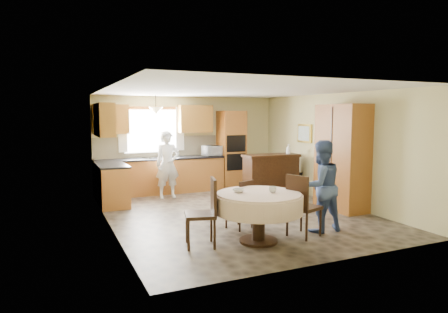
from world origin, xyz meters
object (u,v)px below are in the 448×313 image
cupboard (342,157)px  person_dining (321,186)px  dining_table (259,204)px  chair_right (301,203)px  sideboard (271,177)px  chair_back (242,202)px  chair_left (206,209)px  person_sink (168,165)px  oven_tower (231,150)px

cupboard → person_dining: size_ratio=1.41×
dining_table → chair_right: 0.76m
sideboard → dining_table: sideboard is taller
chair_back → chair_left: bearing=10.9°
chair_back → sideboard: bearing=-152.5°
cupboard → chair_right: bearing=-146.1°
cupboard → chair_left: size_ratio=2.12×
dining_table → chair_left: 0.85m
cupboard → chair_right: cupboard is taller
dining_table → chair_left: (-0.83, 0.16, -0.04)m
dining_table → person_dining: (1.27, 0.10, 0.18)m
cupboard → chair_left: (-3.52, -1.07, -0.54)m
dining_table → sideboard: bearing=56.4°
cupboard → person_sink: 4.07m
cupboard → person_dining: bearing=-141.3°
chair_right → person_sink: (-1.13, 3.95, 0.24)m
oven_tower → person_sink: (-1.99, -0.62, -0.24)m
sideboard → cupboard: size_ratio=0.62×
chair_back → person_sink: size_ratio=0.54×
chair_left → chair_back: size_ratio=1.21×
cupboard → dining_table: (-2.69, -1.23, -0.50)m
chair_back → person_sink: person_sink is taller
chair_right → person_dining: bearing=-91.6°
oven_tower → chair_left: oven_tower is taller
sideboard → person_sink: (-2.39, 0.86, 0.32)m
oven_tower → sideboard: oven_tower is taller
oven_tower → chair_right: size_ratio=2.02×
chair_left → person_dining: person_dining is taller
dining_table → person_dining: 1.29m
cupboard → person_sink: bearing=139.1°
chair_right → person_dining: (0.51, 0.16, 0.22)m
sideboard → person_sink: person_sink is taller
dining_table → chair_back: size_ratio=1.59×
cupboard → chair_back: bearing=-169.6°
sideboard → cupboard: 2.02m
sideboard → person_dining: size_ratio=0.87×
oven_tower → chair_left: size_ratio=2.01×
chair_left → person_dining: bearing=103.1°
oven_tower → person_dining: size_ratio=1.34×
person_sink → person_dining: bearing=-66.7°
oven_tower → person_sink: 2.10m
person_sink → person_dining: (1.64, -3.79, -0.02)m
sideboard → chair_left: chair_left is taller
chair_back → chair_right: size_ratio=0.83×
chair_right → dining_table: bearing=66.3°
oven_tower → cupboard: 3.45m
dining_table → person_sink: 3.91m
chair_left → person_sink: person_sink is taller
dining_table → chair_back: chair_back is taller
dining_table → person_dining: bearing=4.4°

